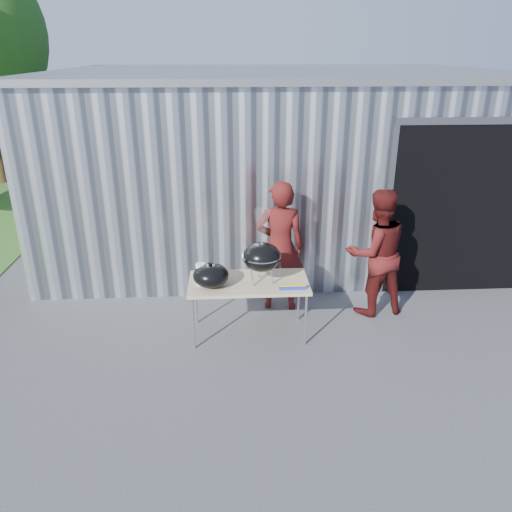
{
  "coord_description": "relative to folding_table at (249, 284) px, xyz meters",
  "views": [
    {
      "loc": [
        -0.24,
        -5.06,
        3.45
      ],
      "look_at": [
        0.1,
        0.69,
        1.05
      ],
      "focal_mm": 35.0,
      "sensor_mm": 36.0,
      "label": 1
    }
  ],
  "objects": [
    {
      "name": "foil_box",
      "position": [
        0.52,
        -0.25,
        0.07
      ],
      "size": [
        0.32,
        0.06,
        0.06
      ],
      "color": "#1A30AE",
      "rests_on": "folding_table"
    },
    {
      "name": "white_tub",
      "position": [
        -0.55,
        0.21,
        0.09
      ],
      "size": [
        0.2,
        0.15,
        0.1
      ],
      "primitive_type": "cube",
      "color": "white",
      "rests_on": "folding_table"
    },
    {
      "name": "person_bystander",
      "position": [
        1.76,
        0.51,
        0.18
      ],
      "size": [
        0.98,
        0.83,
        1.78
      ],
      "primitive_type": "imported",
      "rotation": [
        0.0,
        0.0,
        3.33
      ],
      "color": "#4A1210",
      "rests_on": "ground"
    },
    {
      "name": "folding_table",
      "position": [
        0.0,
        0.0,
        0.0
      ],
      "size": [
        1.5,
        0.75,
        0.75
      ],
      "color": "tan",
      "rests_on": "ground"
    },
    {
      "name": "building",
      "position": [
        0.91,
        4.0,
        0.83
      ],
      "size": [
        8.2,
        6.2,
        3.1
      ],
      "color": "silver",
      "rests_on": "ground"
    },
    {
      "name": "grill_lid",
      "position": [
        -0.47,
        -0.1,
        0.18
      ],
      "size": [
        0.44,
        0.44,
        0.32
      ],
      "color": "black",
      "rests_on": "folding_table"
    },
    {
      "name": "paper_towels",
      "position": [
        -0.59,
        -0.05,
        0.18
      ],
      "size": [
        0.12,
        0.12,
        0.28
      ],
      "primitive_type": "cylinder",
      "color": "white",
      "rests_on": "folding_table"
    },
    {
      "name": "kettle_grill",
      "position": [
        0.16,
        -0.04,
        0.45
      ],
      "size": [
        0.48,
        0.48,
        0.95
      ],
      "color": "black",
      "rests_on": "folding_table"
    },
    {
      "name": "person_cook",
      "position": [
        0.47,
        0.71,
        0.22
      ],
      "size": [
        0.72,
        0.51,
        1.86
      ],
      "primitive_type": "imported",
      "rotation": [
        0.0,
        0.0,
        3.04
      ],
      "color": "#4A1210",
      "rests_on": "ground"
    },
    {
      "name": "ground",
      "position": [
        -0.0,
        -0.58,
        -0.71
      ],
      "size": [
        80.0,
        80.0,
        0.0
      ],
      "primitive_type": "plane",
      "color": "#414143"
    }
  ]
}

